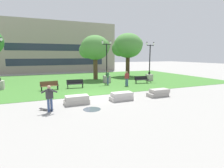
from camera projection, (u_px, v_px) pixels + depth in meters
name	position (u px, v px, depth m)	size (l,w,h in m)	color
ground_plane	(95.00, 96.00, 15.58)	(140.00, 140.00, 0.00)	gray
grass_lawn	(74.00, 81.00, 24.68)	(40.00, 20.00, 0.02)	#3D752D
concrete_block_center	(77.00, 100.00, 12.87)	(1.80, 0.90, 0.64)	#B2ADA3
concrete_block_left	(121.00, 96.00, 13.99)	(1.80, 0.90, 0.64)	#BCB7B2
concrete_block_right	(158.00, 93.00, 15.30)	(1.91, 0.90, 0.64)	#9E9991
person_skateboarder	(50.00, 97.00, 11.00)	(1.01, 0.61, 1.71)	#384C7A
skateboard	(46.00, 109.00, 11.35)	(0.90, 0.82, 0.14)	black
puddle	(92.00, 109.00, 11.63)	(1.18, 1.18, 0.01)	#47515B
park_bench_near_left	(49.00, 85.00, 18.00)	(1.85, 0.77, 0.90)	brown
park_bench_near_right	(141.00, 79.00, 22.42)	(1.85, 0.72, 0.90)	black
park_bench_far_left	(75.00, 83.00, 19.18)	(1.84, 0.68, 0.90)	black
lamp_post_right	(149.00, 73.00, 24.63)	(1.32, 0.80, 5.39)	#ADA89E
lamp_post_left	(107.00, 74.00, 22.75)	(1.32, 0.80, 5.41)	gray
tree_far_left	(95.00, 48.00, 25.56)	(4.40, 4.19, 6.44)	#4C3823
tree_near_left	(128.00, 46.00, 29.78)	(5.13, 4.88, 7.26)	#42301E
person_bystander_near_lawn	(127.00, 78.00, 20.33)	(0.45, 0.57, 1.71)	#384C7A
person_bystander_far_lawn	(108.00, 77.00, 21.38)	(0.31, 0.71, 1.71)	#384C7A
building_facade_distant	(57.00, 47.00, 36.80)	(25.89, 1.03, 10.69)	gray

